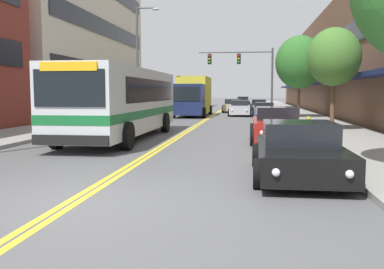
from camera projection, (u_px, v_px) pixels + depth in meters
ground_plane at (218, 112)px, 44.54m from camera, size 240.00×240.00×0.00m
sidewalk_left at (149, 111)px, 45.52m from camera, size 3.88×106.00×0.14m
sidewalk_right at (291, 112)px, 43.54m from camera, size 3.88×106.00×0.14m
centre_line at (218, 112)px, 44.54m from camera, size 0.34×106.00×0.01m
storefront_row_right at (356, 66)px, 42.28m from camera, size 9.10×68.00×9.30m
city_bus at (123, 100)px, 18.83m from camera, size 2.92×11.18×3.01m
car_champagne_parked_left_near at (143, 113)px, 30.39m from camera, size 2.14×4.51×1.19m
car_black_parked_right_foreground at (299, 152)px, 10.21m from camera, size 2.18×4.53×1.32m
car_red_parked_right_mid at (276, 126)px, 17.54m from camera, size 2.13×4.84×1.42m
car_slate_blue_parked_right_far at (264, 110)px, 35.69m from camera, size 1.97×4.65×1.20m
car_charcoal_parked_right_end at (259, 105)px, 48.98m from camera, size 2.07×4.82×1.23m
car_beige_moving_lead at (233, 106)px, 44.04m from camera, size 2.10×4.47×1.35m
car_silver_moving_second at (240, 108)px, 37.27m from camera, size 1.98×4.53×1.36m
car_navy_moving_third at (243, 102)px, 62.76m from camera, size 2.04×4.36×1.43m
box_truck at (193, 96)px, 36.81m from camera, size 2.74×7.92×3.38m
traffic_signal_mast at (246, 67)px, 38.64m from camera, size 6.74×0.38×6.00m
street_lamp_left_far at (140, 54)px, 32.46m from camera, size 1.81×0.28×8.49m
street_tree_right_mid at (334, 57)px, 21.09m from camera, size 2.61×2.61×5.06m
street_tree_right_far at (300, 62)px, 32.38m from camera, size 3.64×3.64×6.17m
fire_hydrant at (308, 125)px, 19.94m from camera, size 0.28×0.20×0.77m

